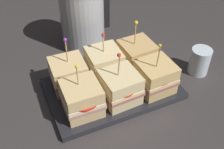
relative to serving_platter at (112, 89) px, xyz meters
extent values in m
plane|color=#383333|center=(0.00, 0.00, -0.01)|extent=(6.00, 6.00, 0.00)
cube|color=#232328|center=(0.00, 0.00, 0.00)|extent=(0.37, 0.24, 0.01)
cube|color=#232328|center=(0.00, 0.00, 0.01)|extent=(0.37, 0.24, 0.01)
cube|color=#DBB77A|center=(-0.11, -0.05, 0.03)|extent=(0.10, 0.10, 0.03)
cube|color=tan|center=(-0.11, -0.05, 0.05)|extent=(0.10, 0.10, 0.01)
cube|color=beige|center=(-0.11, -0.05, 0.06)|extent=(0.10, 0.10, 0.01)
cylinder|color=red|center=(-0.11, -0.07, 0.06)|extent=(0.07, 0.07, 0.00)
cube|color=#E8C281|center=(-0.11, -0.05, 0.08)|extent=(0.10, 0.10, 0.03)
cylinder|color=tan|center=(-0.11, -0.04, 0.12)|extent=(0.00, 0.00, 0.07)
sphere|color=yellow|center=(-0.11, -0.04, 0.16)|extent=(0.01, 0.01, 0.01)
cube|color=beige|center=(0.00, -0.05, 0.03)|extent=(0.10, 0.10, 0.03)
cube|color=#B26B60|center=(0.00, -0.05, 0.05)|extent=(0.10, 0.10, 0.01)
cube|color=beige|center=(0.00, -0.05, 0.06)|extent=(0.10, 0.10, 0.01)
cylinder|color=red|center=(0.00, -0.07, 0.06)|extent=(0.07, 0.07, 0.00)
cube|color=beige|center=(0.00, -0.05, 0.08)|extent=(0.10, 0.10, 0.03)
cylinder|color=tan|center=(-0.01, -0.05, 0.13)|extent=(0.00, 0.01, 0.08)
sphere|color=red|center=(-0.01, -0.05, 0.16)|extent=(0.01, 0.01, 0.01)
cube|color=tan|center=(0.11, -0.06, 0.03)|extent=(0.10, 0.10, 0.03)
cube|color=#B26B60|center=(0.11, -0.06, 0.05)|extent=(0.10, 0.10, 0.01)
cube|color=beige|center=(0.11, -0.06, 0.06)|extent=(0.10, 0.10, 0.01)
cylinder|color=red|center=(0.11, -0.07, 0.06)|extent=(0.06, 0.06, 0.00)
cube|color=#E0B771|center=(0.11, -0.06, 0.08)|extent=(0.10, 0.10, 0.03)
cylinder|color=tan|center=(0.10, -0.06, 0.13)|extent=(0.00, 0.01, 0.08)
sphere|color=yellow|center=(0.10, -0.06, 0.17)|extent=(0.01, 0.01, 0.01)
cube|color=#DBB77A|center=(-0.11, 0.06, 0.03)|extent=(0.10, 0.10, 0.03)
cube|color=tan|center=(-0.11, 0.06, 0.05)|extent=(0.10, 0.10, 0.01)
cube|color=beige|center=(-0.11, 0.06, 0.06)|extent=(0.10, 0.10, 0.01)
cube|color=#E8C281|center=(-0.11, 0.06, 0.08)|extent=(0.10, 0.10, 0.03)
cylinder|color=tan|center=(-0.11, 0.06, 0.13)|extent=(0.00, 0.01, 0.09)
sphere|color=purple|center=(-0.11, 0.06, 0.17)|extent=(0.01, 0.01, 0.01)
cube|color=beige|center=(0.00, 0.06, 0.03)|extent=(0.10, 0.10, 0.03)
cube|color=tan|center=(0.00, 0.06, 0.05)|extent=(0.10, 0.10, 0.01)
cube|color=beige|center=(0.00, 0.06, 0.06)|extent=(0.10, 0.10, 0.01)
cylinder|color=red|center=(0.00, 0.04, 0.06)|extent=(0.07, 0.07, 0.00)
cube|color=beige|center=(0.00, 0.06, 0.08)|extent=(0.10, 0.10, 0.03)
cylinder|color=tan|center=(0.00, 0.06, 0.12)|extent=(0.00, 0.01, 0.07)
sphere|color=red|center=(0.00, 0.06, 0.15)|extent=(0.01, 0.01, 0.01)
cube|color=tan|center=(0.11, 0.05, 0.03)|extent=(0.10, 0.10, 0.03)
cube|color=tan|center=(0.11, 0.05, 0.05)|extent=(0.10, 0.10, 0.01)
cube|color=beige|center=(0.11, 0.05, 0.06)|extent=(0.10, 0.10, 0.01)
cylinder|color=red|center=(0.11, 0.03, 0.06)|extent=(0.07, 0.07, 0.00)
cube|color=tan|center=(0.11, 0.05, 0.08)|extent=(0.10, 0.10, 0.03)
cylinder|color=tan|center=(0.10, 0.05, 0.13)|extent=(0.00, 0.01, 0.08)
sphere|color=yellow|center=(0.10, 0.05, 0.17)|extent=(0.01, 0.01, 0.01)
cylinder|color=#B7BABF|center=(0.01, 0.26, 0.10)|extent=(0.14, 0.14, 0.22)
cube|color=black|center=(0.09, 0.26, 0.11)|extent=(0.02, 0.02, 0.13)
cylinder|color=silver|center=(0.28, -0.03, 0.03)|extent=(0.06, 0.06, 0.09)
camera|label=1|loc=(-0.24, -0.54, 0.58)|focal=45.00mm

